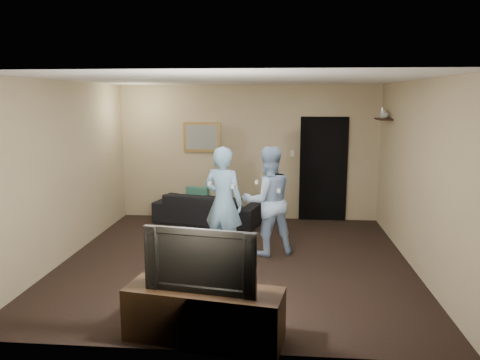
# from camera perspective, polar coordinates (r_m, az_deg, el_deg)

# --- Properties ---
(ground) EXTENTS (5.00, 5.00, 0.00)m
(ground) POSITION_cam_1_polar(r_m,az_deg,el_deg) (6.95, -0.51, -9.81)
(ground) COLOR black
(ground) RESTS_ON ground
(ceiling) EXTENTS (5.00, 5.00, 0.04)m
(ceiling) POSITION_cam_1_polar(r_m,az_deg,el_deg) (6.54, -0.54, 12.14)
(ceiling) COLOR silver
(ceiling) RESTS_ON wall_back
(wall_back) EXTENTS (5.00, 0.04, 2.60)m
(wall_back) POSITION_cam_1_polar(r_m,az_deg,el_deg) (9.09, 1.00, 3.35)
(wall_back) COLOR tan
(wall_back) RESTS_ON ground
(wall_front) EXTENTS (5.00, 0.04, 2.60)m
(wall_front) POSITION_cam_1_polar(r_m,az_deg,el_deg) (4.19, -3.85, -4.63)
(wall_front) COLOR tan
(wall_front) RESTS_ON ground
(wall_left) EXTENTS (0.04, 5.00, 2.60)m
(wall_left) POSITION_cam_1_polar(r_m,az_deg,el_deg) (7.30, -20.46, 1.06)
(wall_left) COLOR tan
(wall_left) RESTS_ON ground
(wall_right) EXTENTS (0.04, 5.00, 2.60)m
(wall_right) POSITION_cam_1_polar(r_m,az_deg,el_deg) (6.85, 20.77, 0.48)
(wall_right) COLOR tan
(wall_right) RESTS_ON ground
(sofa) EXTENTS (2.11, 1.23, 0.58)m
(sofa) POSITION_cam_1_polar(r_m,az_deg,el_deg) (8.89, -3.97, -3.45)
(sofa) COLOR black
(sofa) RESTS_ON ground
(throw_pillow) EXTENTS (0.45, 0.23, 0.43)m
(throw_pillow) POSITION_cam_1_polar(r_m,az_deg,el_deg) (8.88, -5.16, -2.22)
(throw_pillow) COLOR #1A4F43
(throw_pillow) RESTS_ON sofa
(painting_frame) EXTENTS (0.72, 0.05, 0.57)m
(painting_frame) POSITION_cam_1_polar(r_m,az_deg,el_deg) (9.14, -4.66, 5.24)
(painting_frame) COLOR olive
(painting_frame) RESTS_ON wall_back
(painting_canvas) EXTENTS (0.62, 0.01, 0.47)m
(painting_canvas) POSITION_cam_1_polar(r_m,az_deg,el_deg) (9.12, -4.69, 5.23)
(painting_canvas) COLOR slate
(painting_canvas) RESTS_ON painting_frame
(doorway) EXTENTS (0.90, 0.06, 2.00)m
(doorway) POSITION_cam_1_polar(r_m,az_deg,el_deg) (9.11, 10.12, 1.31)
(doorway) COLOR black
(doorway) RESTS_ON ground
(light_switch) EXTENTS (0.08, 0.02, 0.12)m
(light_switch) POSITION_cam_1_polar(r_m,az_deg,el_deg) (9.05, 6.38, 3.25)
(light_switch) COLOR silver
(light_switch) RESTS_ON wall_back
(wall_shelf) EXTENTS (0.20, 0.60, 0.03)m
(wall_shelf) POSITION_cam_1_polar(r_m,az_deg,el_deg) (8.50, 17.09, 7.11)
(wall_shelf) COLOR black
(wall_shelf) RESTS_ON wall_right
(shelf_vase) EXTENTS (0.18, 0.18, 0.15)m
(shelf_vase) POSITION_cam_1_polar(r_m,az_deg,el_deg) (8.44, 17.20, 7.69)
(shelf_vase) COLOR #B5B5BA
(shelf_vase) RESTS_ON wall_shelf
(shelf_figurine) EXTENTS (0.06, 0.06, 0.18)m
(shelf_figurine) POSITION_cam_1_polar(r_m,az_deg,el_deg) (8.59, 16.99, 7.84)
(shelf_figurine) COLOR #B5B6BA
(shelf_figurine) RESTS_ON wall_shelf
(tv_console) EXTENTS (1.61, 0.74, 0.55)m
(tv_console) POSITION_cam_1_polar(r_m,az_deg,el_deg) (4.79, -4.40, -16.12)
(tv_console) COLOR black
(tv_console) RESTS_ON ground
(television) EXTENTS (1.11, 0.32, 0.63)m
(television) POSITION_cam_1_polar(r_m,az_deg,el_deg) (4.56, -4.50, -9.43)
(television) COLOR black
(television) RESTS_ON tv_console
(wii_player_left) EXTENTS (0.71, 0.59, 1.67)m
(wii_player_left) POSITION_cam_1_polar(r_m,az_deg,el_deg) (6.86, -2.03, -2.81)
(wii_player_left) COLOR #7EB1DA
(wii_player_left) RESTS_ON ground
(wii_player_right) EXTENTS (0.97, 0.88, 1.65)m
(wii_player_right) POSITION_cam_1_polar(r_m,az_deg,el_deg) (7.05, 3.41, -2.56)
(wii_player_right) COLOR #9AB9E1
(wii_player_right) RESTS_ON ground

